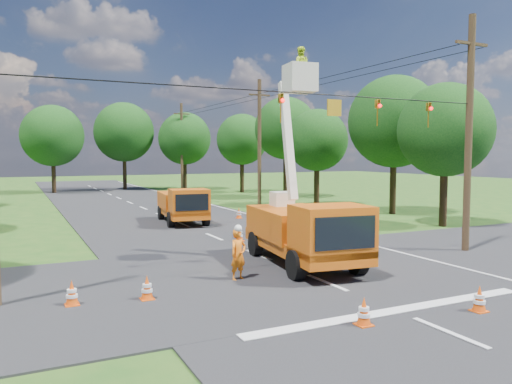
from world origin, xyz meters
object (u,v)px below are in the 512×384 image
tree_right_b (394,122)px  tree_far_c (185,139)px  tree_right_d (286,128)px  tree_right_c (317,140)px  second_truck (183,205)px  traffic_cone_3 (251,228)px  distant_car (187,195)px  traffic_cone_0 (364,312)px  traffic_cone_4 (147,288)px  pole_right_far (182,146)px  ground_worker (238,255)px  traffic_cone_1 (479,299)px  tree_right_a (445,130)px  traffic_cone_2 (240,234)px  tree_far_b (124,132)px  bucket_truck (304,221)px  tree_right_e (242,140)px  pole_right_mid (259,143)px  traffic_cone_7 (239,213)px  tree_far_a (53,136)px  pole_right_near (469,132)px  traffic_cone_5 (72,293)px

tree_right_b → tree_far_c: size_ratio=1.05×
tree_right_d → tree_right_c: bearing=-101.3°
second_truck → traffic_cone_3: (1.82, -5.76, -0.78)m
tree_far_c → tree_right_b: bearing=-79.6°
distant_car → traffic_cone_3: bearing=-116.4°
traffic_cone_0 → traffic_cone_4: same height
pole_right_far → distant_car: bearing=-106.0°
traffic_cone_4 → ground_worker: bearing=16.4°
traffic_cone_4 → tree_right_b: 25.27m
traffic_cone_1 → traffic_cone_4: size_ratio=1.00×
ground_worker → traffic_cone_0: ground_worker is taller
tree_right_a → pole_right_far: bearing=98.4°
traffic_cone_2 → tree_right_a: (12.81, -0.41, 5.20)m
tree_right_a → tree_far_b: bearing=105.1°
bucket_truck → tree_right_e: 37.04m
ground_worker → pole_right_mid: pole_right_mid is taller
traffic_cone_7 → tree_far_c: (5.35, 27.76, 5.70)m
traffic_cone_7 → tree_right_e: tree_right_e is taller
tree_right_c → tree_far_a: size_ratio=0.82×
traffic_cone_1 → tree_far_b: 51.60m
tree_far_b → pole_right_mid: bearing=-77.6°
traffic_cone_3 → tree_right_e: size_ratio=0.08×
traffic_cone_2 → tree_right_b: tree_right_b is taller
tree_right_c → traffic_cone_2: bearing=-134.8°
traffic_cone_1 → pole_right_mid: pole_right_mid is taller
tree_right_b → tree_right_e: (-1.20, 23.00, -0.62)m
pole_right_mid → tree_right_d: (6.30, 7.00, 1.57)m
traffic_cone_3 → traffic_cone_7: 6.58m
distant_car → tree_far_b: bearing=75.3°
traffic_cone_1 → pole_right_near: (6.54, 6.18, 4.75)m
traffic_cone_0 → ground_worker: bearing=99.6°
pole_right_near → bucket_truck: bearing=175.7°
traffic_cone_4 → tree_right_a: (19.13, 7.26, 5.20)m
traffic_cone_3 → tree_far_c: 35.26m
pole_right_near → pole_right_far: same height
tree_far_c → pole_right_near: bearing=-91.4°
tree_right_c → tree_far_a: tree_far_a is taller
tree_right_b → traffic_cone_7: bearing=168.3°
tree_right_a → pole_right_near: bearing=-129.8°
bucket_truck → tree_far_a: 43.03m
traffic_cone_2 → tree_right_c: tree_right_c is taller
tree_far_a → traffic_cone_3: bearing=-78.6°
pole_right_mid → tree_far_b: bearing=102.4°
traffic_cone_1 → traffic_cone_2: bearing=95.8°
traffic_cone_5 → tree_right_b: size_ratio=0.07×
ground_worker → traffic_cone_1: (4.32, -5.89, -0.49)m
traffic_cone_5 → tree_right_e: 42.16m
second_truck → distant_car: 12.59m
traffic_cone_1 → traffic_cone_7: 20.54m
distant_car → traffic_cone_1: 31.92m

